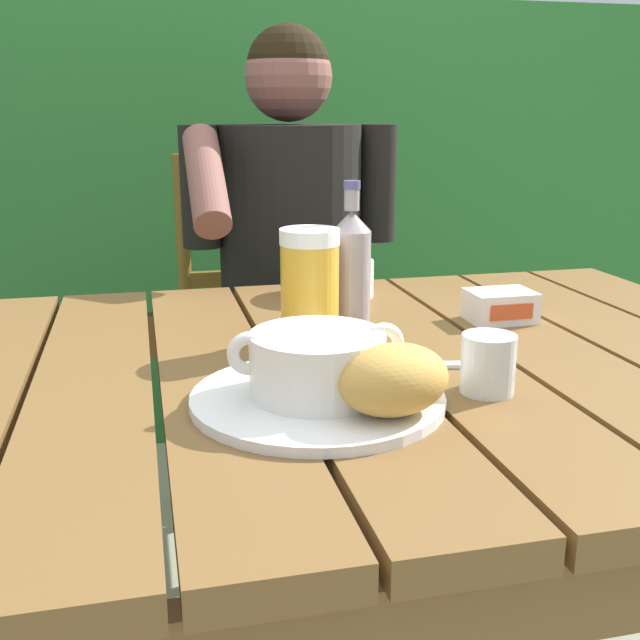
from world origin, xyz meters
The scene contains 13 objects.
dining_table centered at (0.00, 0.00, 0.66)m, with size 1.38×0.93×0.75m.
hedge_backdrop centered at (0.16, 1.79, 1.04)m, with size 3.56×0.98×2.45m.
chair_near_diner centered at (0.09, 0.90, 0.48)m, with size 0.48×0.46×0.96m.
person_eating centered at (0.09, 0.71, 0.73)m, with size 0.48×0.47×1.25m.
serving_plate centered at (-0.05, -0.15, 0.75)m, with size 0.29×0.29×0.01m.
soup_bowl centered at (-0.05, -0.15, 0.80)m, with size 0.20×0.15×0.08m.
bread_roll centered at (0.01, -0.22, 0.80)m, with size 0.14×0.12×0.08m.
beer_glass centered at (-0.01, 0.07, 0.83)m, with size 0.08×0.08×0.17m.
beer_bottle centered at (0.06, 0.11, 0.84)m, with size 0.06×0.06×0.23m.
water_glass_small centered at (0.15, -0.16, 0.78)m, with size 0.06×0.06×0.07m.
butter_tub centered at (0.31, 0.13, 0.77)m, with size 0.10×0.08×0.05m.
table_knife centered at (0.11, -0.06, 0.75)m, with size 0.15×0.05×0.01m.
diner_bowl centered at (0.09, 0.36, 0.78)m, with size 0.15×0.15×0.06m.
Camera 1 is at (-0.24, -0.93, 1.07)m, focal length 42.43 mm.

